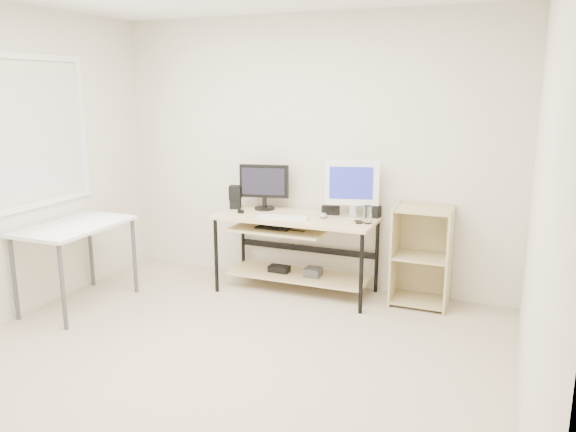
% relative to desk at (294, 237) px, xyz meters
% --- Properties ---
extents(room, '(4.01, 4.01, 2.62)m').
position_rel_desk_xyz_m(room, '(-0.11, -1.62, 0.78)').
color(room, '#BFAD93').
rests_on(room, ground).
extents(desk, '(1.50, 0.65, 0.75)m').
position_rel_desk_xyz_m(desk, '(0.00, 0.00, 0.00)').
color(desk, beige).
rests_on(desk, ground).
extents(side_table, '(0.60, 1.00, 0.75)m').
position_rel_desk_xyz_m(side_table, '(-1.65, -1.06, 0.13)').
color(side_table, white).
rests_on(side_table, ground).
extents(shelf_unit, '(0.50, 0.40, 0.90)m').
position_rel_desk_xyz_m(shelf_unit, '(1.18, 0.16, -0.09)').
color(shelf_unit, tan).
rests_on(shelf_unit, ground).
extents(black_monitor, '(0.48, 0.20, 0.44)m').
position_rel_desk_xyz_m(black_monitor, '(-0.37, 0.15, 0.47)').
color(black_monitor, black).
rests_on(black_monitor, desk).
extents(white_imac, '(0.49, 0.17, 0.53)m').
position_rel_desk_xyz_m(white_imac, '(0.51, 0.15, 0.52)').
color(white_imac, silver).
rests_on(white_imac, desk).
extents(keyboard, '(0.48, 0.18, 0.02)m').
position_rel_desk_xyz_m(keyboard, '(-0.06, -0.14, 0.22)').
color(keyboard, white).
rests_on(keyboard, desk).
extents(mouse, '(0.12, 0.15, 0.04)m').
position_rel_desk_xyz_m(mouse, '(0.28, 0.02, 0.23)').
color(mouse, '#A9A9AE').
rests_on(mouse, desk).
extents(center_speaker, '(0.18, 0.10, 0.08)m').
position_rel_desk_xyz_m(center_speaker, '(0.30, 0.17, 0.25)').
color(center_speaker, black).
rests_on(center_speaker, desk).
extents(speaker_left, '(0.14, 0.14, 0.23)m').
position_rel_desk_xyz_m(speaker_left, '(-0.66, 0.07, 0.33)').
color(speaker_left, black).
rests_on(speaker_left, desk).
extents(speaker_right, '(0.11, 0.11, 0.11)m').
position_rel_desk_xyz_m(speaker_right, '(0.72, 0.21, 0.26)').
color(speaker_right, black).
rests_on(speaker_right, desk).
extents(audio_controller, '(0.09, 0.07, 0.16)m').
position_rel_desk_xyz_m(audio_controller, '(-0.67, 0.09, 0.29)').
color(audio_controller, black).
rests_on(audio_controller, desk).
extents(volume_puck, '(0.07, 0.07, 0.03)m').
position_rel_desk_xyz_m(volume_puck, '(-0.51, -0.09, 0.23)').
color(volume_puck, black).
rests_on(volume_puck, desk).
extents(smartphone, '(0.11, 0.14, 0.01)m').
position_rel_desk_xyz_m(smartphone, '(0.63, -0.04, 0.22)').
color(smartphone, black).
rests_on(smartphone, desk).
extents(coaster, '(0.12, 0.12, 0.01)m').
position_rel_desk_xyz_m(coaster, '(0.72, -0.06, 0.21)').
color(coaster, '#A8734C').
rests_on(coaster, desk).
extents(drinking_glass, '(0.09, 0.09, 0.15)m').
position_rel_desk_xyz_m(drinking_glass, '(0.72, -0.06, 0.30)').
color(drinking_glass, white).
rests_on(drinking_glass, coaster).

